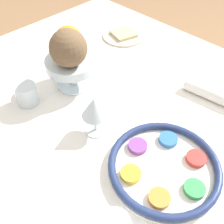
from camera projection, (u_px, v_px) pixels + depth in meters
ground_plane at (134, 218)px, 1.30m from camera, size 8.00×8.00×0.00m
dining_table at (139, 182)px, 1.05m from camera, size 1.58×1.09×0.70m
seder_plate at (164, 166)px, 0.67m from camera, size 0.29×0.29×0.03m
wine_glass at (94, 108)px, 0.71m from camera, size 0.07×0.07×0.13m
fruit_stand at (72, 66)px, 0.86m from camera, size 0.17×0.17×0.11m
orange_fruit at (69, 40)px, 0.84m from camera, size 0.09×0.09×0.09m
coconut at (68, 48)px, 0.78m from camera, size 0.12×0.12×0.12m
bread_plate at (123, 35)px, 1.15m from camera, size 0.18×0.18×0.02m
napkin_roll at (210, 93)px, 0.86m from camera, size 0.18×0.06×0.04m
cup_mid at (27, 94)px, 0.83m from camera, size 0.07×0.07×0.07m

